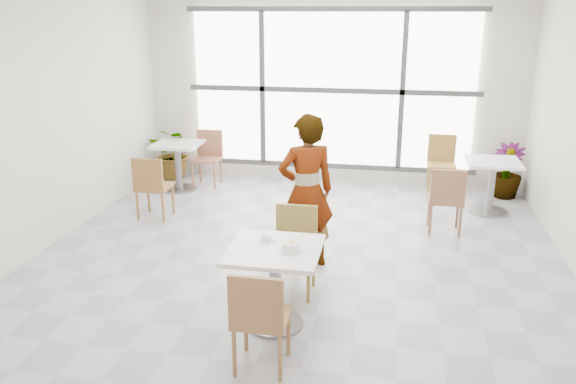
% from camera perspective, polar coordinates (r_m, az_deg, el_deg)
% --- Properties ---
extents(floor, '(7.00, 7.00, 0.00)m').
position_cam_1_polar(floor, '(6.34, 0.50, -7.82)').
color(floor, '#9E9EA5').
rests_on(floor, ground).
extents(wall_back, '(6.00, 0.00, 6.00)m').
position_cam_1_polar(wall_back, '(9.26, 4.33, 10.07)').
color(wall_back, silver).
rests_on(wall_back, ground).
extents(wall_front, '(6.00, 0.00, 6.00)m').
position_cam_1_polar(wall_front, '(2.65, -12.86, -10.60)').
color(wall_front, silver).
rests_on(wall_front, ground).
extents(wall_left, '(0.00, 7.00, 7.00)m').
position_cam_1_polar(wall_left, '(7.00, -24.56, 6.01)').
color(wall_left, silver).
rests_on(wall_left, ground).
extents(window, '(4.60, 0.07, 2.52)m').
position_cam_1_polar(window, '(9.20, 4.29, 10.02)').
color(window, white).
rests_on(window, ground).
extents(main_table, '(0.80, 0.80, 0.75)m').
position_cam_1_polar(main_table, '(5.11, -1.35, -7.92)').
color(main_table, white).
rests_on(main_table, ground).
extents(chair_near, '(0.42, 0.42, 0.87)m').
position_cam_1_polar(chair_near, '(4.50, -2.86, -12.07)').
color(chair_near, '#8D5F38').
rests_on(chair_near, ground).
extents(chair_far, '(0.42, 0.42, 0.87)m').
position_cam_1_polar(chair_far, '(5.75, 0.68, -5.10)').
color(chair_far, olive).
rests_on(chair_far, ground).
extents(oatmeal_bowl, '(0.21, 0.21, 0.09)m').
position_cam_1_polar(oatmeal_bowl, '(4.94, 0.30, -5.42)').
color(oatmeal_bowl, white).
rests_on(oatmeal_bowl, main_table).
extents(coffee_cup, '(0.16, 0.13, 0.07)m').
position_cam_1_polar(coffee_cup, '(5.15, -2.24, -4.60)').
color(coffee_cup, white).
rests_on(coffee_cup, main_table).
extents(person, '(0.73, 0.63, 1.70)m').
position_cam_1_polar(person, '(6.19, 1.83, 0.03)').
color(person, black).
rests_on(person, ground).
extents(bg_table_left, '(0.70, 0.70, 0.75)m').
position_cam_1_polar(bg_table_left, '(9.10, -10.83, 3.16)').
color(bg_table_left, silver).
rests_on(bg_table_left, ground).
extents(bg_table_right, '(0.70, 0.70, 0.75)m').
position_cam_1_polar(bg_table_right, '(8.41, 19.53, 1.22)').
color(bg_table_right, white).
rests_on(bg_table_right, ground).
extents(bg_chair_left_near, '(0.42, 0.42, 0.87)m').
position_cam_1_polar(bg_chair_left_near, '(7.88, -13.36, 0.80)').
color(bg_chair_left_near, brown).
rests_on(bg_chair_left_near, ground).
extents(bg_chair_left_far, '(0.42, 0.42, 0.87)m').
position_cam_1_polar(bg_chair_left_far, '(9.34, -7.92, 3.77)').
color(bg_chair_left_far, '#A4654C').
rests_on(bg_chair_left_far, ground).
extents(bg_chair_right_near, '(0.42, 0.42, 0.87)m').
position_cam_1_polar(bg_chair_right_near, '(7.42, 15.43, -0.42)').
color(bg_chair_right_near, brown).
rests_on(bg_chair_right_near, ground).
extents(bg_chair_right_far, '(0.42, 0.42, 0.87)m').
position_cam_1_polar(bg_chair_right_far, '(9.22, 14.95, 3.15)').
color(bg_chair_right_far, '#A47C39').
rests_on(bg_chair_right_far, ground).
extents(plant_left, '(0.92, 0.85, 0.86)m').
position_cam_1_polar(plant_left, '(9.78, -11.15, 3.82)').
color(plant_left, '#5C8C4C').
rests_on(plant_left, ground).
extents(plant_right, '(0.60, 0.60, 0.83)m').
position_cam_1_polar(plant_right, '(9.21, 20.84, 2.00)').
color(plant_right, '#528448').
rests_on(plant_right, ground).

